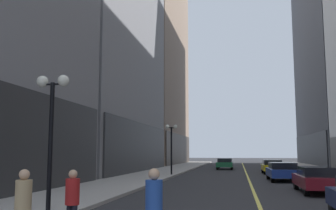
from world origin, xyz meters
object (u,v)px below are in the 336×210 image
Objects in this scene: car_blue at (282,171)px; pedestrian_in_blue_hoodie at (154,205)px; pedestrian_in_red_jacket at (72,198)px; street_lamp_left_near at (52,113)px; street_lamp_left_far at (171,138)px; car_green at (225,163)px; car_yellow at (272,166)px; pedestrian_in_tan_trench at (23,203)px; car_maroon at (316,179)px.

pedestrian_in_blue_hoodie is at bearing -102.72° from car_blue.
street_lamp_left_near reaches higher than pedestrian_in_red_jacket.
street_lamp_left_near is 1.00× the size of street_lamp_left_far.
pedestrian_in_red_jacket reaches higher than car_green.
car_green is at bearing 83.55° from street_lamp_left_near.
car_yellow is 2.65× the size of pedestrian_in_tan_trench.
pedestrian_in_red_jacket is (-7.81, -11.71, 0.22)m from car_maroon.
street_lamp_left_near is (-4.07, -35.95, 2.54)m from car_green.
car_maroon is 2.74× the size of pedestrian_in_blue_hoodie.
pedestrian_in_blue_hoodie is at bearing -40.04° from street_lamp_left_near.
car_yellow is 1.01× the size of street_lamp_left_far.
car_maroon and car_green have the same top height.
pedestrian_in_blue_hoodie is 25.35m from street_lamp_left_far.
car_blue is 19.82m from street_lamp_left_near.
pedestrian_in_blue_hoodie is 0.39× the size of street_lamp_left_near.
street_lamp_left_near is (-9.48, -9.69, 2.54)m from car_maroon.
pedestrian_in_red_jacket is at bearing -93.60° from car_green.
car_maroon is 15.47m from pedestrian_in_tan_trench.
pedestrian_in_tan_trench is 4.24m from street_lamp_left_near.
car_green is 39.43m from pedestrian_in_tan_trench.
car_green is at bearing 89.89° from pedestrian_in_blue_hoodie.
car_maroon is at bearing 57.59° from pedestrian_in_tan_trench.
pedestrian_in_red_jacket is (-7.05, -19.64, 0.22)m from car_blue.
pedestrian_in_blue_hoodie is 5.68m from street_lamp_left_near.
pedestrian_in_tan_trench is (-2.80, -0.02, -0.03)m from pedestrian_in_blue_hoodie.
car_yellow is at bearing -61.80° from car_green.
pedestrian_in_red_jacket is at bearing -103.80° from car_yellow.
car_yellow is at bearing 71.95° from street_lamp_left_near.
street_lamp_left_far reaches higher than pedestrian_in_tan_trench.
pedestrian_in_tan_trench is 0.38× the size of street_lamp_left_far.
street_lamp_left_far reaches higher than car_yellow.
pedestrian_in_tan_trench is at bearing -179.67° from pedestrian_in_blue_hoodie.
pedestrian_in_red_jacket is 23.77m from street_lamp_left_far.
car_green is 15.15m from street_lamp_left_far.
car_yellow is 0.99× the size of car_green.
car_green is 38.05m from pedestrian_in_red_jacket.
street_lamp_left_far is (-1.68, 23.60, 2.32)m from pedestrian_in_red_jacket.
car_blue is at bearing 77.28° from pedestrian_in_blue_hoodie.
street_lamp_left_near reaches higher than car_yellow.
car_maroon is 1.07× the size of street_lamp_left_far.
car_blue is 9.91m from street_lamp_left_far.
car_maroon is 2.91× the size of pedestrian_in_red_jacket.
street_lamp_left_near is at bearing -108.05° from car_yellow.
car_green is at bearing 86.40° from pedestrian_in_red_jacket.
street_lamp_left_far is (0.00, 21.58, 0.00)m from street_lamp_left_near.
car_yellow is (-0.66, 17.39, -0.00)m from car_maroon.
street_lamp_left_far reaches higher than car_green.
pedestrian_in_red_jacket is (-2.39, -37.97, 0.22)m from car_green.
car_maroon is at bearing 67.16° from pedestrian_in_blue_hoodie.
car_green is at bearing 74.21° from street_lamp_left_far.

